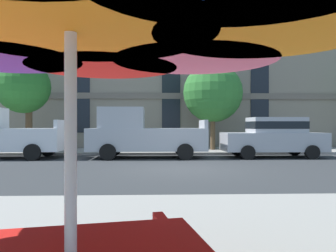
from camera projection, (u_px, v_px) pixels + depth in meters
name	position (u px, v px, depth m)	size (l,w,h in m)	color
ground_plane	(184.00, 169.00, 10.63)	(120.00, 120.00, 0.00)	#2D3033
sidewalk_far	(173.00, 151.00, 17.43)	(56.00, 3.60, 0.12)	gray
apartment_building	(168.00, 62.00, 25.60)	(37.82, 12.08, 12.80)	gray
pickup_silver	(142.00, 134.00, 14.27)	(5.10, 2.12, 2.20)	#A8AAB2
sedan_silver	(274.00, 136.00, 14.48)	(4.40, 1.98, 1.78)	#A8AAB2
street_tree_left	(23.00, 84.00, 16.57)	(2.70, 2.70, 4.95)	brown
street_tree_middle	(213.00, 94.00, 17.79)	(3.25, 3.25, 4.85)	brown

